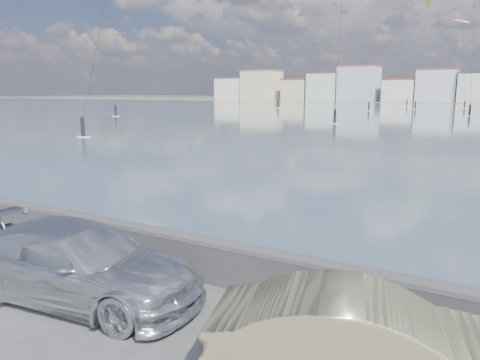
# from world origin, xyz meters

# --- Properties ---
(ground) EXTENTS (700.00, 700.00, 0.00)m
(ground) POSITION_xyz_m (0.00, 0.00, 0.00)
(ground) COLOR #333335
(ground) RESTS_ON ground
(bay_water) EXTENTS (500.00, 177.00, 0.00)m
(bay_water) POSITION_xyz_m (0.00, 91.50, 0.01)
(bay_water) COLOR #364C54
(bay_water) RESTS_ON ground
(seawall) EXTENTS (400.00, 0.36, 1.08)m
(seawall) POSITION_xyz_m (0.00, 2.70, 0.58)
(seawall) COLOR #28282B
(seawall) RESTS_ON ground
(car_silver) EXTENTS (5.84, 2.99, 1.62)m
(car_silver) POSITION_xyz_m (-0.89, 0.51, 0.81)
(car_silver) COLOR silver
(car_silver) RESTS_ON ground
(car_champagne) EXTENTS (4.97, 3.00, 1.55)m
(car_champagne) POSITION_xyz_m (5.26, 0.52, 0.77)
(car_champagne) COLOR #C3B681
(car_champagne) RESTS_ON ground
(kitesurfer_6) EXTENTS (7.41, 19.00, 24.11)m
(kitesurfer_6) POSITION_xyz_m (-9.81, 141.41, 22.74)
(kitesurfer_6) COLOR #E5338C
(kitesurfer_6) RESTS_ON ground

